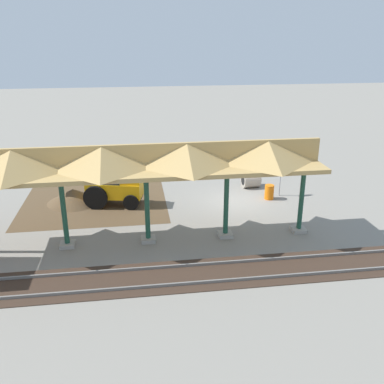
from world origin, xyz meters
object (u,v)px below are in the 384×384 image
object	(u,v)px
stop_sign	(281,173)
traffic_barrel	(269,192)
backhoe	(112,185)
concrete_pipe	(251,179)

from	to	relation	value
stop_sign	traffic_barrel	distance (m)	1.42
backhoe	concrete_pipe	bearing A→B (deg)	-168.29
stop_sign	concrete_pipe	xyz separation A→B (m)	(1.36, -1.79, -0.98)
backhoe	stop_sign	bearing A→B (deg)	-179.68
stop_sign	concrete_pipe	distance (m)	2.45
concrete_pipe	backhoe	bearing A→B (deg)	11.71
backhoe	concrete_pipe	distance (m)	9.15
stop_sign	traffic_barrel	xyz separation A→B (m)	(0.81, 0.47, -1.06)
stop_sign	concrete_pipe	world-z (taller)	stop_sign
backhoe	concrete_pipe	size ratio (longest dim) A/B	4.54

